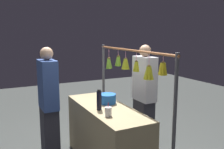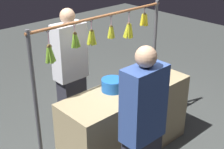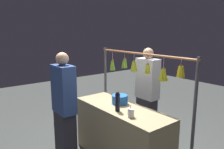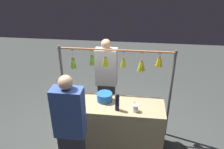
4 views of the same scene
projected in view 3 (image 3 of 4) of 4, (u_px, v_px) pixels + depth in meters
name	position (u px, v px, depth m)	size (l,w,h in m)	color
market_counter	(121.00, 134.00, 3.41)	(1.67, 0.59, 0.88)	tan
display_rack	(141.00, 81.00, 3.50)	(1.97, 0.13, 1.70)	#4C4C51
water_bottle	(118.00, 102.00, 3.14)	(0.07, 0.07, 0.28)	black
blue_bucket	(120.00, 99.00, 3.47)	(0.25, 0.25, 0.14)	blue
drink_cup	(131.00, 113.00, 2.94)	(0.09, 0.09, 0.17)	silver
vendor_person	(147.00, 96.00, 3.97)	(0.41, 0.22, 1.72)	#2D2D38
customer_person	(65.00, 110.00, 3.29)	(0.41, 0.22, 1.71)	#2D2D38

